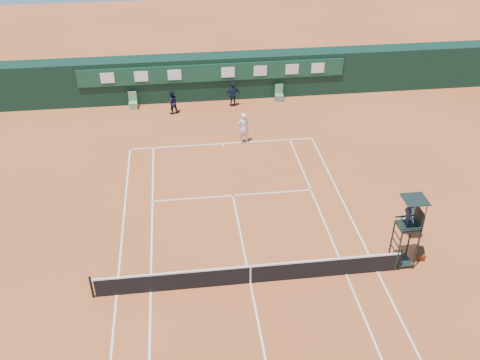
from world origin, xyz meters
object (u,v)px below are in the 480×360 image
object	(u,v)px
tennis_net	(250,274)
player_bench	(413,221)
cooler	(410,223)
player	(244,128)
umpire_chair	(410,218)

from	to	relation	value
tennis_net	player_bench	bearing A→B (deg)	17.12
cooler	player	distance (m)	11.46
player_bench	player	distance (m)	11.61
umpire_chair	player_bench	size ratio (longest dim) A/B	2.85
player	cooler	bearing A→B (deg)	115.00
tennis_net	cooler	xyz separation A→B (m)	(7.97, 2.65, -0.18)
tennis_net	cooler	size ratio (longest dim) A/B	20.00
tennis_net	player_bench	xyz separation A→B (m)	(8.00, 2.46, 0.09)
player_bench	tennis_net	bearing A→B (deg)	-162.88
player	player_bench	bearing A→B (deg)	114.56
tennis_net	player	bearing A→B (deg)	83.88
player_bench	cooler	xyz separation A→B (m)	(-0.03, 0.19, -0.27)
tennis_net	player_bench	distance (m)	8.37
umpire_chair	cooler	distance (m)	3.38
umpire_chair	player	xyz separation A→B (m)	(-5.36, 11.53, -1.50)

